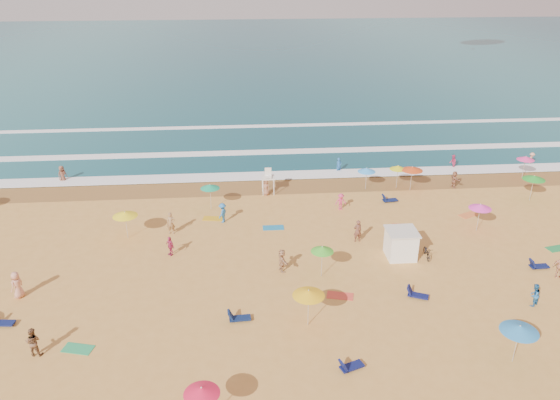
{
  "coord_description": "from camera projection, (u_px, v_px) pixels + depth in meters",
  "views": [
    {
      "loc": [
        -6.32,
        -35.26,
        20.35
      ],
      "look_at": [
        -3.0,
        6.0,
        1.5
      ],
      "focal_mm": 35.0,
      "sensor_mm": 36.0,
      "label": 1
    }
  ],
  "objects": [
    {
      "name": "ocean",
      "position": [
        265.0,
        56.0,
        117.08
      ],
      "size": [
        220.0,
        140.0,
        0.18
      ],
      "primitive_type": "cube",
      "color": "#0C4756",
      "rests_on": "ground"
    },
    {
      "name": "beachgoers",
      "position": [
        305.0,
        216.0,
        44.36
      ],
      "size": [
        48.83,
        27.43,
        2.1
      ],
      "color": "brown",
      "rests_on": "ground"
    },
    {
      "name": "towels",
      "position": [
        353.0,
        261.0,
        39.33
      ],
      "size": [
        43.87,
        17.13,
        0.03
      ],
      "color": "#D3521A",
      "rests_on": "ground"
    },
    {
      "name": "ground",
      "position": [
        326.0,
        250.0,
        40.88
      ],
      "size": [
        220.0,
        220.0,
        0.0
      ],
      "primitive_type": "plane",
      "color": "gold",
      "rests_on": "ground"
    },
    {
      "name": "cabana",
      "position": [
        401.0,
        244.0,
        39.6
      ],
      "size": [
        2.0,
        2.0,
        2.0
      ],
      "primitive_type": "cube",
      "color": "white",
      "rests_on": "ground"
    },
    {
      "name": "beach_umbrellas",
      "position": [
        353.0,
        220.0,
        40.75
      ],
      "size": [
        52.95,
        30.18,
        0.69
      ],
      "color": "#38A1FF",
      "rests_on": "ground"
    },
    {
      "name": "surf_foam",
      "position": [
        296.0,
        153.0,
        60.18
      ],
      "size": [
        200.0,
        18.7,
        0.05
      ],
      "color": "white",
      "rests_on": "ground"
    },
    {
      "name": "loungers",
      "position": [
        431.0,
        274.0,
        37.5
      ],
      "size": [
        56.22,
        21.78,
        0.34
      ],
      "color": "#0F194F",
      "rests_on": "ground"
    },
    {
      "name": "cabana_roof",
      "position": [
        402.0,
        231.0,
        39.16
      ],
      "size": [
        2.2,
        2.2,
        0.12
      ],
      "primitive_type": "cube",
      "color": "silver",
      "rests_on": "cabana"
    },
    {
      "name": "lifeguard_stand",
      "position": [
        268.0,
        182.0,
        50.12
      ],
      "size": [
        1.2,
        1.2,
        2.1
      ],
      "primitive_type": null,
      "color": "white",
      "rests_on": "ground"
    },
    {
      "name": "wet_sand",
      "position": [
        306.0,
        185.0,
        52.22
      ],
      "size": [
        220.0,
        220.0,
        0.0
      ],
      "primitive_type": "plane",
      "color": "olive",
      "rests_on": "ground"
    },
    {
      "name": "bicycle",
      "position": [
        427.0,
        252.0,
        39.7
      ],
      "size": [
        0.74,
        1.73,
        0.88
      ],
      "primitive_type": "imported",
      "rotation": [
        0.0,
        0.0,
        -0.09
      ],
      "color": "black",
      "rests_on": "ground"
    }
  ]
}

